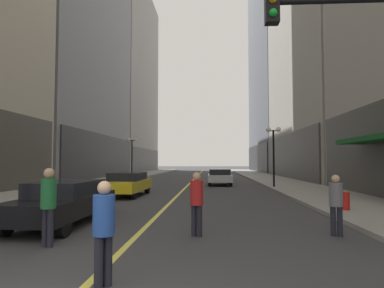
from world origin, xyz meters
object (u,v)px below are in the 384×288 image
at_px(car_black, 64,201).
at_px(street_lamp_left_far, 132,149).
at_px(car_silver, 219,176).
at_px(pedestrian_in_red_jacket, 197,199).
at_px(traffic_light_near_right, 382,71).
at_px(pedestrian_in_green_parka, 48,201).
at_px(pedestrian_in_blue_hoodie, 104,225).
at_px(fire_hydrant_right, 346,203).
at_px(pedestrian_in_grey_suit, 336,201).
at_px(street_lamp_right_mid, 273,143).
at_px(car_yellow, 127,183).

xyz_separation_m(car_black, street_lamp_left_far, (-3.80, 24.41, 2.54)).
distance_m(car_black, car_silver, 18.36).
xyz_separation_m(pedestrian_in_red_jacket, traffic_light_near_right, (3.79, -1.98, 2.78)).
xyz_separation_m(pedestrian_in_green_parka, pedestrian_in_red_jacket, (3.33, 1.29, -0.08)).
relative_size(car_black, pedestrian_in_red_jacket, 2.88).
xyz_separation_m(traffic_light_near_right, street_lamp_left_far, (-11.75, 27.79, -0.49)).
xyz_separation_m(pedestrian_in_blue_hoodie, fire_hydrant_right, (6.62, 7.59, -0.55)).
bearing_deg(pedestrian_in_red_jacket, pedestrian_in_grey_suit, 3.42).
height_order(street_lamp_right_mid, fire_hydrant_right, street_lamp_right_mid).
bearing_deg(car_silver, pedestrian_in_red_jacket, -93.08).
distance_m(pedestrian_in_blue_hoodie, street_lamp_right_mid, 20.21).
relative_size(car_silver, street_lamp_left_far, 1.02).
bearing_deg(pedestrian_in_grey_suit, pedestrian_in_green_parka, -167.80).
relative_size(pedestrian_in_blue_hoodie, street_lamp_left_far, 0.37).
height_order(pedestrian_in_grey_suit, fire_hydrant_right, pedestrian_in_grey_suit).
xyz_separation_m(car_black, pedestrian_in_red_jacket, (4.16, -1.40, 0.24)).
bearing_deg(street_lamp_right_mid, pedestrian_in_red_jacket, -107.31).
bearing_deg(car_yellow, fire_hydrant_right, -31.29).
xyz_separation_m(pedestrian_in_red_jacket, street_lamp_left_far, (-7.96, 25.81, 2.30)).
bearing_deg(street_lamp_right_mid, pedestrian_in_grey_suit, -94.53).
relative_size(traffic_light_near_right, street_lamp_left_far, 1.28).
distance_m(pedestrian_in_blue_hoodie, traffic_light_near_right, 6.01).
relative_size(car_silver, pedestrian_in_red_jacket, 2.73).
bearing_deg(pedestrian_in_grey_suit, fire_hydrant_right, 65.59).
bearing_deg(pedestrian_in_grey_suit, car_black, 171.34).
xyz_separation_m(pedestrian_in_grey_suit, street_lamp_left_far, (-11.59, 25.60, 2.34)).
distance_m(car_silver, traffic_light_near_right, 21.38).
bearing_deg(street_lamp_right_mid, car_silver, 137.60).
bearing_deg(car_yellow, car_silver, 59.31).
distance_m(car_black, pedestrian_in_red_jacket, 4.40).
bearing_deg(pedestrian_in_blue_hoodie, traffic_light_near_right, 17.74).
distance_m(pedestrian_in_blue_hoodie, street_lamp_left_far, 30.25).
height_order(pedestrian_in_blue_hoodie, street_lamp_left_far, street_lamp_left_far).
xyz_separation_m(pedestrian_in_grey_suit, fire_hydrant_right, (1.71, 3.78, -0.52)).
relative_size(pedestrian_in_grey_suit, traffic_light_near_right, 0.28).
bearing_deg(car_silver, pedestrian_in_blue_hoodie, -95.82).
xyz_separation_m(pedestrian_in_green_parka, pedestrian_in_grey_suit, (6.95, 1.50, -0.13)).
relative_size(car_yellow, car_silver, 1.02).
xyz_separation_m(pedestrian_in_green_parka, fire_hydrant_right, (8.67, 5.28, -0.64)).
height_order(car_silver, pedestrian_in_green_parka, pedestrian_in_green_parka).
bearing_deg(traffic_light_near_right, pedestrian_in_green_parka, 174.46).
height_order(car_yellow, pedestrian_in_blue_hoodie, pedestrian_in_blue_hoodie).
distance_m(car_black, fire_hydrant_right, 9.85).
distance_m(street_lamp_left_far, street_lamp_right_mid, 16.42).
xyz_separation_m(pedestrian_in_green_parka, street_lamp_right_mid, (8.17, 16.81, 2.21)).
relative_size(pedestrian_in_blue_hoodie, street_lamp_right_mid, 0.37).
bearing_deg(pedestrian_in_blue_hoodie, pedestrian_in_green_parka, 131.50).
relative_size(pedestrian_in_blue_hoodie, fire_hydrant_right, 2.04).
bearing_deg(pedestrian_in_green_parka, pedestrian_in_red_jacket, 21.13).
bearing_deg(fire_hydrant_right, car_yellow, 148.71).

